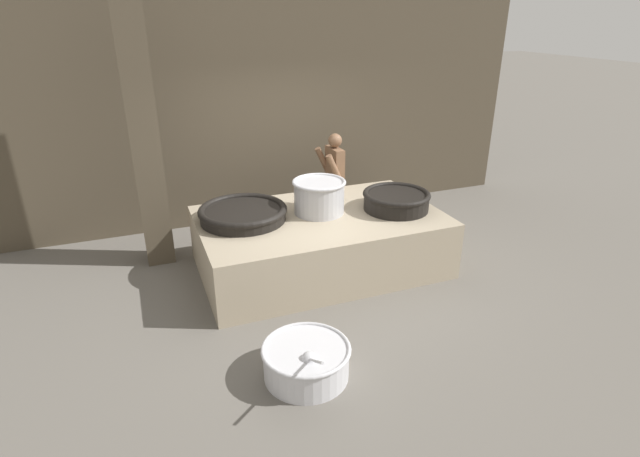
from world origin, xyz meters
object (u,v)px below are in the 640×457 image
Objects in this scene: giant_wok_near at (243,213)px; stock_pot at (319,196)px; cook at (334,178)px; prep_bowl_vegetables at (306,360)px; giant_wok_far at (396,200)px.

stock_pot is at bearing -5.99° from giant_wok_near.
stock_pot is 0.47× the size of cook.
prep_bowl_vegetables is (-1.64, -3.25, -0.63)m from cook.
stock_pot is 1.35m from cook.
giant_wok_far is at bearing -14.95° from stock_pot.
giant_wok_far is 2.77m from prep_bowl_vegetables.
giant_wok_far is at bearing 43.38° from prep_bowl_vegetables.
prep_bowl_vegetables is at bearing -114.23° from stock_pot.
cook is 3.70m from prep_bowl_vegetables.
giant_wok_near is at bearing 31.26° from cook.
giant_wok_near is 2.03m from giant_wok_far.
stock_pot is 0.64× the size of prep_bowl_vegetables.
giant_wok_far is 1.44m from cook.
giant_wok_near is 1.02× the size of prep_bowl_vegetables.
prep_bowl_vegetables is (-1.95, -1.84, -0.71)m from giant_wok_far.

